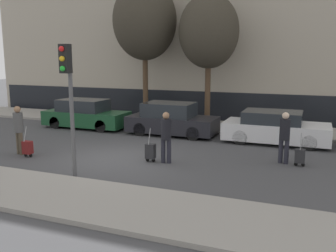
# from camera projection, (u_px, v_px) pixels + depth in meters

# --- Properties ---
(ground_plane) EXTENTS (80.00, 80.00, 0.00)m
(ground_plane) POSITION_uv_depth(u_px,v_px,m) (117.00, 159.00, 13.17)
(ground_plane) COLOR #424244
(sidewalk_near) EXTENTS (28.00, 2.50, 0.12)m
(sidewalk_near) POSITION_uv_depth(u_px,v_px,m) (45.00, 193.00, 9.73)
(sidewalk_near) COLOR gray
(sidewalk_near) RESTS_ON ground_plane
(sidewalk_far) EXTENTS (28.00, 3.00, 0.12)m
(sidewalk_far) POSITION_uv_depth(u_px,v_px,m) (183.00, 124.00, 19.55)
(sidewalk_far) COLOR gray
(sidewalk_far) RESTS_ON ground_plane
(building_facade) EXTENTS (28.00, 3.35, 12.73)m
(building_facade) POSITION_uv_depth(u_px,v_px,m) (205.00, 8.00, 21.91)
(building_facade) COLOR #A89E8C
(building_facade) RESTS_ON ground_plane
(parked_car_0) EXTENTS (4.27, 1.73, 1.43)m
(parked_car_0) POSITION_uv_depth(u_px,v_px,m) (85.00, 115.00, 18.83)
(parked_car_0) COLOR #194728
(parked_car_0) RESTS_ON ground_plane
(parked_car_1) EXTENTS (4.06, 1.80, 1.47)m
(parked_car_1) POSITION_uv_depth(u_px,v_px,m) (171.00, 120.00, 17.17)
(parked_car_1) COLOR black
(parked_car_1) RESTS_ON ground_plane
(parked_car_2) EXTENTS (4.24, 1.88, 1.33)m
(parked_car_2) POSITION_uv_depth(u_px,v_px,m) (275.00, 128.00, 15.49)
(parked_car_2) COLOR silver
(parked_car_2) RESTS_ON ground_plane
(pedestrian_left) EXTENTS (0.34, 0.34, 1.79)m
(pedestrian_left) POSITION_uv_depth(u_px,v_px,m) (19.00, 127.00, 13.59)
(pedestrian_left) COLOR #4C4233
(pedestrian_left) RESTS_ON ground_plane
(trolley_left) EXTENTS (0.34, 0.29, 1.11)m
(trolley_left) POSITION_uv_depth(u_px,v_px,m) (28.00, 147.00, 13.36)
(trolley_left) COLOR maroon
(trolley_left) RESTS_ON ground_plane
(pedestrian_center) EXTENTS (0.35, 0.34, 1.74)m
(pedestrian_center) POSITION_uv_depth(u_px,v_px,m) (166.00, 134.00, 12.49)
(pedestrian_center) COLOR #23232D
(pedestrian_center) RESTS_ON ground_plane
(trolley_center) EXTENTS (0.34, 0.29, 1.17)m
(trolley_center) POSITION_uv_depth(u_px,v_px,m) (150.00, 151.00, 12.73)
(trolley_center) COLOR #262628
(trolley_center) RESTS_ON ground_plane
(pedestrian_right) EXTENTS (0.34, 0.34, 1.74)m
(pedestrian_right) POSITION_uv_depth(u_px,v_px,m) (285.00, 135.00, 12.44)
(pedestrian_right) COLOR #23232D
(pedestrian_right) RESTS_ON ground_plane
(trolley_right) EXTENTS (0.34, 0.29, 1.11)m
(trolley_right) POSITION_uv_depth(u_px,v_px,m) (300.00, 156.00, 12.22)
(trolley_right) COLOR #262628
(trolley_right) RESTS_ON ground_plane
(traffic_light) EXTENTS (0.28, 0.47, 3.89)m
(traffic_light) POSITION_uv_depth(u_px,v_px,m) (68.00, 85.00, 10.56)
(traffic_light) COLOR #515154
(traffic_light) RESTS_ON ground_plane
(parked_bicycle) EXTENTS (1.77, 0.06, 0.96)m
(parked_bicycle) POSITION_uv_depth(u_px,v_px,m) (158.00, 114.00, 20.22)
(parked_bicycle) COLOR black
(parked_bicycle) RESTS_ON sidewalk_far
(bare_tree_near_crossing) EXTENTS (3.36, 3.36, 7.33)m
(bare_tree_near_crossing) POSITION_uv_depth(u_px,v_px,m) (145.00, 21.00, 19.58)
(bare_tree_near_crossing) COLOR #4C3826
(bare_tree_near_crossing) RESTS_ON sidewalk_far
(bare_tree_down_street) EXTENTS (2.96, 2.96, 6.45)m
(bare_tree_down_street) POSITION_uv_depth(u_px,v_px,m) (209.00, 32.00, 18.26)
(bare_tree_down_street) COLOR #4C3826
(bare_tree_down_street) RESTS_ON sidewalk_far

